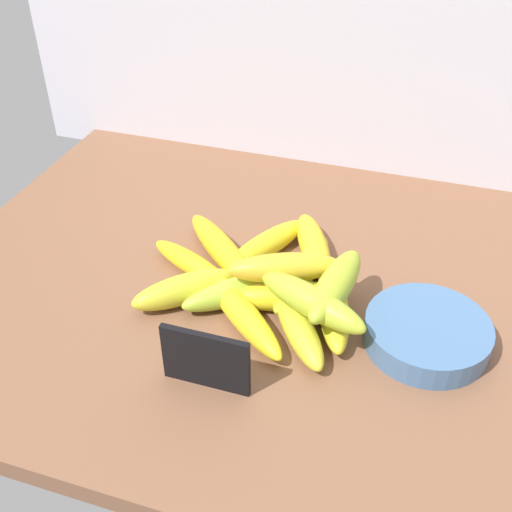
{
  "coord_description": "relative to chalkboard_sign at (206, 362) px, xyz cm",
  "views": [
    {
      "loc": [
        15.0,
        -67.73,
        61.43
      ],
      "look_at": [
        -6.44,
        -0.62,
        8.0
      ],
      "focal_mm": 43.52,
      "sensor_mm": 36.0,
      "label": 1
    }
  ],
  "objects": [
    {
      "name": "banana_2",
      "position": [
        12.0,
        16.53,
        -1.78
      ],
      "size": [
        9.14,
        18.64,
        4.15
      ],
      "primitive_type": "ellipsoid",
      "rotation": [
        0.0,
        0.0,
        5.0
      ],
      "color": "yellow",
      "rests_on": "counter_top"
    },
    {
      "name": "chalkboard_sign",
      "position": [
        0.0,
        0.0,
        0.0
      ],
      "size": [
        11.0,
        1.8,
        8.4
      ],
      "color": "black",
      "rests_on": "counter_top"
    },
    {
      "name": "banana_10",
      "position": [
        -0.95,
        15.92,
        -1.84
      ],
      "size": [
        15.9,
        14.98,
        4.03
      ],
      "primitive_type": "ellipsoid",
      "rotation": [
        0.0,
        0.0,
        3.88
      ],
      "color": "#A0BF33",
      "rests_on": "counter_top"
    },
    {
      "name": "banana_7",
      "position": [
        5.66,
        16.43,
        -1.75
      ],
      "size": [
        17.42,
        9.78,
        4.2
      ],
      "primitive_type": "ellipsoid",
      "rotation": [
        0.0,
        0.0,
        0.35
      ],
      "color": "yellow",
      "rests_on": "counter_top"
    },
    {
      "name": "banana_11",
      "position": [
        12.18,
        15.65,
        2.49
      ],
      "size": [
        6.79,
        16.24,
        4.39
      ],
      "primitive_type": "ellipsoid",
      "rotation": [
        0.0,
        0.0,
        4.56
      ],
      "color": "#A8BF2E",
      "rests_on": "banana_2"
    },
    {
      "name": "banana_9",
      "position": [
        -0.76,
        27.36,
        -1.92
      ],
      "size": [
        11.13,
        16.85,
        3.87
      ],
      "primitive_type": "ellipsoid",
      "rotation": [
        0.0,
        0.0,
        4.24
      ],
      "color": "yellow",
      "rests_on": "counter_top"
    },
    {
      "name": "banana_3",
      "position": [
        -10.12,
        19.73,
        -2.23
      ],
      "size": [
        15.9,
        9.7,
        3.25
      ],
      "primitive_type": "ellipsoid",
      "rotation": [
        0.0,
        0.0,
        5.85
      ],
      "color": "yellow",
      "rests_on": "counter_top"
    },
    {
      "name": "counter_top",
      "position": [
        6.24,
        20.86,
        -5.36
      ],
      "size": [
        110.0,
        76.0,
        3.0
      ],
      "primitive_type": "cube",
      "color": "brown",
      "rests_on": "ground"
    },
    {
      "name": "fruit_bowl",
      "position": [
        24.75,
        15.22,
        -2.08
      ],
      "size": [
        16.3,
        16.3,
        3.56
      ],
      "primitive_type": "cylinder",
      "color": "#446A96",
      "rests_on": "counter_top"
    },
    {
      "name": "banana_13",
      "position": [
        9.87,
        12.01,
        2.12
      ],
      "size": [
        16.75,
        10.43,
        4.11
      ],
      "primitive_type": "ellipsoid",
      "rotation": [
        0.0,
        0.0,
        2.73
      ],
      "color": "#A8BF2F",
      "rests_on": "banana_5"
    },
    {
      "name": "banana_4",
      "position": [
        -6.73,
        23.85,
        -1.84
      ],
      "size": [
        17.9,
        17.39,
        4.04
      ],
      "primitive_type": "ellipsoid",
      "rotation": [
        0.0,
        0.0,
        2.38
      ],
      "color": "yellow",
      "rests_on": "counter_top"
    },
    {
      "name": "banana_1",
      "position": [
        -8.62,
        13.33,
        -1.68
      ],
      "size": [
        14.02,
        13.69,
        4.34
      ],
      "primitive_type": "ellipsoid",
      "rotation": [
        0.0,
        0.0,
        0.76
      ],
      "color": "gold",
      "rests_on": "counter_top"
    },
    {
      "name": "banana_5",
      "position": [
        8.61,
        10.92,
        -1.9
      ],
      "size": [
        11.93,
        15.07,
        3.92
      ],
      "primitive_type": "ellipsoid",
      "rotation": [
        0.0,
        0.0,
        2.16
      ],
      "color": "yellow",
      "rests_on": "counter_top"
    },
    {
      "name": "banana_6",
      "position": [
        6.24,
        29.12,
        -1.74
      ],
      "size": [
        10.7,
        16.58,
        4.23
      ],
      "primitive_type": "ellipsoid",
      "rotation": [
        0.0,
        0.0,
        2.0
      ],
      "color": "yellow",
      "rests_on": "counter_top"
    },
    {
      "name": "banana_8",
      "position": [
        0.52,
        11.52,
        -1.95
      ],
      "size": [
        17.37,
        16.4,
        3.81
      ],
      "primitive_type": "ellipsoid",
      "rotation": [
        0.0,
        0.0,
        5.54
      ],
      "color": "yellow",
      "rests_on": "counter_top"
    },
    {
      "name": "banana_12",
      "position": [
        4.77,
        17.4,
        2.39
      ],
      "size": [
        15.97,
        9.74,
        4.09
      ],
      "primitive_type": "ellipsoid",
      "rotation": [
        0.0,
        0.0,
        0.39
      ],
      "color": "gold",
      "rests_on": "banana_7"
    },
    {
      "name": "banana_0",
      "position": [
        6.43,
        22.2,
        -1.92
      ],
      "size": [
        6.38,
        19.47,
        3.88
      ],
      "primitive_type": "ellipsoid",
      "rotation": [
        0.0,
        0.0,
        4.58
      ],
      "color": "#9EB528",
      "rests_on": "counter_top"
    }
  ]
}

